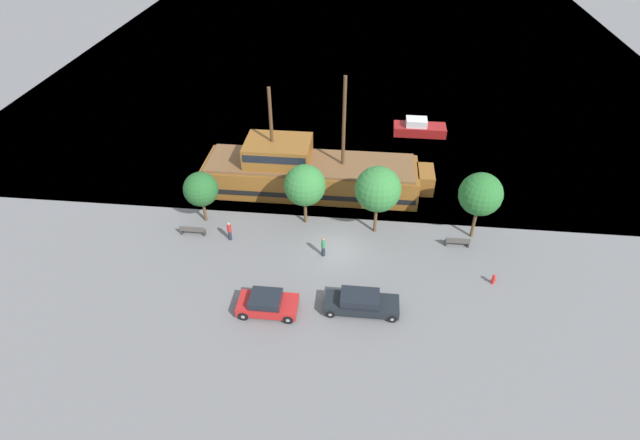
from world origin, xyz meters
TOP-DOWN VIEW (x-y plane):
  - ground_plane at (0.00, 0.00)m, footprint 160.00×160.00m
  - water_surface at (0.00, 44.00)m, footprint 80.00×80.00m
  - pirate_ship at (-3.10, 8.02)m, footprint 19.55×5.07m
  - moored_boat_dockside at (7.11, 19.55)m, footprint 5.35×2.09m
  - parked_car_curb_front at (-3.96, -6.53)m, footprint 3.84×2.00m
  - parked_car_curb_mid at (2.04, -5.84)m, footprint 4.78×1.81m
  - fire_hydrant at (11.02, -2.42)m, footprint 0.42×0.25m
  - bench_promenade_east at (-11.21, 0.69)m, footprint 1.91×0.45m
  - bench_promenade_west at (9.02, 1.38)m, footprint 1.77×0.45m
  - pedestrian_walking_near at (-0.91, -0.70)m, footprint 0.32×0.32m
  - pedestrian_walking_far at (-8.19, 0.43)m, footprint 0.32×0.32m
  - tree_row_east at (-10.76, 2.62)m, footprint 2.70×2.70m
  - tree_row_mideast at (-2.72, 3.22)m, footprint 3.21×3.21m
  - tree_row_midwest at (2.80, 2.59)m, footprint 3.45×3.45m
  - tree_row_west at (10.25, 2.73)m, footprint 3.20×3.20m

SIDE VIEW (x-z plane):
  - ground_plane at x=0.00m, z-range 0.00..0.00m
  - water_surface at x=0.00m, z-range 0.00..0.00m
  - fire_hydrant at x=11.02m, z-range 0.03..0.79m
  - bench_promenade_west at x=9.02m, z-range 0.02..0.87m
  - bench_promenade_east at x=-11.21m, z-range 0.02..0.87m
  - moored_boat_dockside at x=7.11m, z-range -0.20..1.49m
  - parked_car_curb_front at x=-3.96m, z-range 0.01..1.35m
  - parked_car_curb_mid at x=2.04m, z-range -0.01..1.39m
  - pedestrian_walking_far at x=-8.19m, z-range 0.00..1.60m
  - pedestrian_walking_near at x=-0.91m, z-range 0.01..1.62m
  - pirate_ship at x=-3.10m, z-range -3.51..6.86m
  - tree_row_east at x=-10.76m, z-range 0.81..5.15m
  - tree_row_mideast at x=-2.72m, z-range 0.94..6.05m
  - tree_row_west at x=10.25m, z-range 1.14..6.66m
  - tree_row_midwest at x=2.80m, z-range 1.10..6.75m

